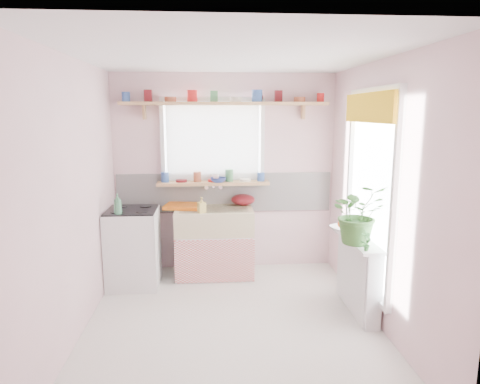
{
  "coord_description": "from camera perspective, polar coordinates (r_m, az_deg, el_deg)",
  "views": [
    {
      "loc": [
        -0.21,
        -3.83,
        2.02
      ],
      "look_at": [
        0.12,
        0.55,
        1.2
      ],
      "focal_mm": 32.0,
      "sensor_mm": 36.0,
      "label": 1
    }
  ],
  "objects": [
    {
      "name": "windowsill",
      "position": [
        5.38,
        -3.56,
        1.19
      ],
      "size": [
        1.4,
        0.22,
        0.04
      ],
      "primitive_type": "cube",
      "color": "tan",
      "rests_on": "room"
    },
    {
      "name": "soap_bottle_sink",
      "position": [
        5.04,
        -5.13,
        -1.74
      ],
      "size": [
        0.11,
        0.11,
        0.19
      ],
      "primitive_type": "imported",
      "rotation": [
        0.0,
        0.0,
        0.4
      ],
      "color": "#CCB85A",
      "rests_on": "sink_unit"
    },
    {
      "name": "herb_pot",
      "position": [
        4.06,
        16.5,
        -6.29
      ],
      "size": [
        0.11,
        0.09,
        0.19
      ],
      "primitive_type": "imported",
      "rotation": [
        0.0,
        0.0,
        0.27
      ],
      "color": "#296729",
      "rests_on": "radiator_ledge"
    },
    {
      "name": "sill_crockery",
      "position": [
        5.37,
        -3.76,
        1.98
      ],
      "size": [
        1.35,
        0.11,
        0.12
      ],
      "color": "#3359A5",
      "rests_on": "windowsill"
    },
    {
      "name": "fruit",
      "position": [
        4.58,
        14.08,
        -4.18
      ],
      "size": [
        0.2,
        0.14,
        0.1
      ],
      "color": "#F35914",
      "rests_on": "fruit_bowl"
    },
    {
      "name": "shelf_crockery",
      "position": [
        5.3,
        -2.29,
        12.5
      ],
      "size": [
        2.47,
        0.11,
        0.12
      ],
      "color": "#3359A5",
      "rests_on": "pine_shelf"
    },
    {
      "name": "radiator_ledge",
      "position": [
        4.6,
        15.46,
        -10.44
      ],
      "size": [
        0.22,
        0.95,
        0.78
      ],
      "color": "white",
      "rests_on": "ground"
    },
    {
      "name": "sink_unit",
      "position": [
        5.36,
        -3.45,
        -6.62
      ],
      "size": [
        0.95,
        0.65,
        1.11
      ],
      "color": "white",
      "rests_on": "ground"
    },
    {
      "name": "cooker",
      "position": [
        5.2,
        -14.03,
        -7.16
      ],
      "size": [
        0.58,
        0.58,
        0.93
      ],
      "color": "white",
      "rests_on": "ground"
    },
    {
      "name": "pine_shelf",
      "position": [
        5.3,
        -2.03,
        11.7
      ],
      "size": [
        2.52,
        0.24,
        0.04
      ],
      "primitive_type": "cube",
      "color": "tan",
      "rests_on": "room"
    },
    {
      "name": "colander",
      "position": [
        5.46,
        0.4,
        -1.01
      ],
      "size": [
        0.34,
        0.34,
        0.14
      ],
      "primitive_type": "ellipsoid",
      "rotation": [
        0.0,
        0.0,
        0.13
      ],
      "color": "maroon",
      "rests_on": "sink_unit"
    },
    {
      "name": "cooker_bottle",
      "position": [
        4.87,
        -16.0,
        -1.55
      ],
      "size": [
        0.1,
        0.1,
        0.23
      ],
      "primitive_type": "imported",
      "rotation": [
        0.0,
        0.0,
        0.15
      ],
      "color": "#43875D",
      "rests_on": "cooker"
    },
    {
      "name": "room",
      "position": [
        4.81,
        6.21,
        2.81
      ],
      "size": [
        3.2,
        3.2,
        3.2
      ],
      "color": "silver",
      "rests_on": "ground"
    },
    {
      "name": "jade_plant",
      "position": [
        4.22,
        15.54,
        -2.78
      ],
      "size": [
        0.53,
        0.46,
        0.59
      ],
      "primitive_type": "imported",
      "rotation": [
        0.0,
        0.0,
        -0.0
      ],
      "color": "#356729",
      "rests_on": "radiator_ledge"
    },
    {
      "name": "shelf_vase",
      "position": [
        5.4,
        2.36,
        12.68
      ],
      "size": [
        0.15,
        0.15,
        0.15
      ],
      "primitive_type": "imported",
      "rotation": [
        0.0,
        0.0,
        0.03
      ],
      "color": "#A84233",
      "rests_on": "pine_shelf"
    },
    {
      "name": "sill_cup",
      "position": [
        5.43,
        -3.36,
        1.97
      ],
      "size": [
        0.14,
        0.14,
        0.09
      ],
      "primitive_type": "imported",
      "rotation": [
        0.0,
        0.0,
        -0.3
      ],
      "color": "white",
      "rests_on": "windowsill"
    },
    {
      "name": "dish_tray",
      "position": [
        5.34,
        -7.54,
        -1.87
      ],
      "size": [
        0.5,
        0.41,
        0.04
      ],
      "primitive_type": "cube",
      "rotation": [
        0.0,
        0.0,
        -0.19
      ],
      "color": "orange",
      "rests_on": "sink_unit"
    },
    {
      "name": "sill_bowl",
      "position": [
        5.31,
        -2.92,
        1.63
      ],
      "size": [
        0.23,
        0.23,
        0.06
      ],
      "primitive_type": "imported",
      "rotation": [
        0.0,
        0.0,
        -0.2
      ],
      "color": "#2D4495",
      "rests_on": "windowsill"
    },
    {
      "name": "fruit_bowl",
      "position": [
        4.58,
        14.0,
        -4.95
      ],
      "size": [
        0.42,
        0.42,
        0.08
      ],
      "primitive_type": "imported",
      "rotation": [
        0.0,
        0.0,
        0.4
      ],
      "color": "silver",
      "rests_on": "radiator_ledge"
    }
  ]
}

